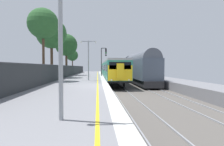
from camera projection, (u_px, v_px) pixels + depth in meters
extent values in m
cube|color=gray|center=(74.00, 91.00, 17.10)|extent=(6.40, 110.00, 1.00)
cube|color=silver|center=(106.00, 85.00, 17.30)|extent=(0.60, 110.00, 0.01)
cube|color=yellow|center=(98.00, 85.00, 17.24)|extent=(0.12, 110.00, 0.01)
cube|color=#56514C|center=(168.00, 97.00, 17.77)|extent=(11.00, 110.00, 0.20)
cube|color=slate|center=(203.00, 90.00, 18.01)|extent=(3.60, 110.00, 1.00)
cube|color=gray|center=(117.00, 96.00, 17.40)|extent=(0.07, 110.00, 0.08)
cube|color=gray|center=(132.00, 96.00, 17.51)|extent=(0.07, 110.00, 0.08)
cube|color=gray|center=(159.00, 95.00, 17.70)|extent=(0.07, 110.00, 0.08)
cube|color=gray|center=(174.00, 95.00, 17.81)|extent=(0.07, 110.00, 0.08)
cube|color=#2D846B|center=(113.00, 69.00, 30.98)|extent=(2.80, 20.67, 2.30)
cube|color=black|center=(113.00, 77.00, 31.02)|extent=(2.64, 20.07, 0.25)
cube|color=#999E9E|center=(113.00, 62.00, 30.94)|extent=(2.68, 20.67, 0.24)
cube|color=black|center=(104.00, 68.00, 30.86)|extent=(0.02, 19.07, 0.84)
cube|color=teal|center=(105.00, 71.00, 25.72)|extent=(0.03, 1.10, 1.90)
cube|color=teal|center=(103.00, 70.00, 36.02)|extent=(0.03, 1.10, 1.90)
cylinder|color=black|center=(111.00, 85.00, 23.26)|extent=(0.12, 0.84, 0.84)
cylinder|color=black|center=(124.00, 85.00, 23.38)|extent=(0.12, 0.84, 0.84)
cylinder|color=black|center=(106.00, 78.00, 38.68)|extent=(0.12, 0.84, 0.84)
cylinder|color=black|center=(114.00, 78.00, 38.80)|extent=(0.12, 0.84, 0.84)
cube|color=#2D846B|center=(107.00, 68.00, 52.17)|extent=(2.80, 20.67, 2.30)
cube|color=black|center=(107.00, 73.00, 52.21)|extent=(2.64, 20.07, 0.25)
cube|color=#999E9E|center=(107.00, 64.00, 52.13)|extent=(2.68, 20.67, 0.24)
cube|color=black|center=(101.00, 67.00, 52.06)|extent=(0.02, 19.07, 0.84)
cube|color=teal|center=(102.00, 69.00, 46.92)|extent=(0.03, 1.10, 1.90)
cube|color=teal|center=(101.00, 69.00, 57.22)|extent=(0.03, 1.10, 1.90)
cylinder|color=black|center=(105.00, 76.00, 44.46)|extent=(0.12, 0.84, 0.84)
cylinder|color=black|center=(111.00, 76.00, 44.58)|extent=(0.12, 0.84, 0.84)
cylinder|color=black|center=(103.00, 74.00, 59.88)|extent=(0.12, 0.84, 0.84)
cylinder|color=black|center=(108.00, 74.00, 60.00)|extent=(0.12, 0.84, 0.84)
cube|color=yellow|center=(120.00, 73.00, 20.72)|extent=(2.70, 0.10, 1.70)
cube|color=black|center=(120.00, 66.00, 20.69)|extent=(2.40, 0.08, 0.80)
cube|color=yellow|center=(120.00, 72.00, 20.58)|extent=(0.80, 0.24, 1.80)
cylinder|color=white|center=(111.00, 80.00, 20.62)|extent=(0.18, 0.06, 0.18)
cylinder|color=white|center=(129.00, 80.00, 20.76)|extent=(0.18, 0.06, 0.18)
cylinder|color=black|center=(120.00, 82.00, 20.47)|extent=(0.20, 0.35, 0.20)
cube|color=black|center=(107.00, 63.00, 52.12)|extent=(0.60, 0.90, 0.20)
cube|color=#232326|center=(140.00, 80.00, 28.90)|extent=(2.30, 14.57, 0.79)
cube|color=#4C5666|center=(140.00, 69.00, 28.84)|extent=(2.60, 13.77, 2.70)
cylinder|color=#515660|center=(140.00, 60.00, 28.80)|extent=(2.39, 13.37, 2.39)
cylinder|color=black|center=(143.00, 84.00, 23.58)|extent=(0.12, 0.84, 0.84)
cylinder|color=black|center=(156.00, 84.00, 23.69)|extent=(0.12, 0.84, 0.84)
cylinder|color=black|center=(129.00, 79.00, 34.11)|extent=(0.12, 0.84, 0.84)
cylinder|color=black|center=(138.00, 79.00, 34.23)|extent=(0.12, 0.84, 0.84)
cube|color=#232326|center=(125.00, 76.00, 44.21)|extent=(2.30, 14.57, 0.79)
cube|color=#4C5666|center=(125.00, 68.00, 44.16)|extent=(2.60, 13.77, 2.70)
cylinder|color=#515660|center=(125.00, 63.00, 44.12)|extent=(2.39, 13.37, 2.39)
cylinder|color=black|center=(125.00, 78.00, 38.89)|extent=(0.12, 0.84, 0.84)
cylinder|color=black|center=(133.00, 78.00, 39.01)|extent=(0.12, 0.84, 0.84)
cylinder|color=black|center=(120.00, 75.00, 49.43)|extent=(0.12, 0.84, 0.84)
cylinder|color=black|center=(125.00, 75.00, 49.54)|extent=(0.12, 0.84, 0.84)
cube|color=#232326|center=(118.00, 74.00, 59.53)|extent=(2.30, 14.57, 0.79)
cube|color=#4C5666|center=(118.00, 68.00, 59.48)|extent=(2.60, 13.77, 2.70)
cylinder|color=#515660|center=(118.00, 64.00, 59.43)|extent=(2.39, 13.37, 2.39)
cylinder|color=black|center=(118.00, 75.00, 54.21)|extent=(0.12, 0.84, 0.84)
cylinder|color=black|center=(123.00, 75.00, 54.33)|extent=(0.12, 0.84, 0.84)
cylinder|color=black|center=(114.00, 73.00, 64.74)|extent=(0.12, 0.84, 0.84)
cylinder|color=black|center=(119.00, 73.00, 64.86)|extent=(0.12, 0.84, 0.84)
cube|color=#232326|center=(114.00, 72.00, 74.85)|extent=(2.30, 14.57, 0.79)
cube|color=#4C5666|center=(114.00, 68.00, 74.79)|extent=(2.60, 13.77, 2.70)
cylinder|color=#515660|center=(114.00, 64.00, 74.75)|extent=(2.39, 13.37, 2.39)
cylinder|color=black|center=(113.00, 73.00, 69.53)|extent=(0.12, 0.84, 0.84)
cylinder|color=black|center=(117.00, 73.00, 69.64)|extent=(0.12, 0.84, 0.84)
cylinder|color=black|center=(111.00, 72.00, 80.06)|extent=(0.12, 0.84, 0.84)
cylinder|color=black|center=(115.00, 72.00, 80.18)|extent=(0.12, 0.84, 0.84)
cylinder|color=#47474C|center=(101.00, 62.00, 35.38)|extent=(0.18, 0.18, 5.17)
cube|color=#47474C|center=(104.00, 48.00, 35.34)|extent=(0.90, 0.12, 0.12)
cube|color=black|center=(106.00, 51.00, 35.38)|extent=(0.28, 0.20, 1.00)
cylinder|color=black|center=(106.00, 49.00, 35.25)|extent=(0.16, 0.04, 0.16)
cylinder|color=black|center=(106.00, 51.00, 35.26)|extent=(0.16, 0.04, 0.16)
cylinder|color=#19D83F|center=(106.00, 53.00, 35.27)|extent=(0.16, 0.04, 0.16)
cube|color=black|center=(106.00, 55.00, 35.41)|extent=(0.32, 0.16, 0.24)
cylinder|color=#93999E|center=(60.00, 33.00, 5.91)|extent=(0.14, 0.14, 5.48)
cylinder|color=#93999E|center=(88.00, 60.00, 23.89)|extent=(0.14, 0.14, 4.98)
cube|color=#93999E|center=(92.00, 41.00, 23.85)|extent=(0.90, 0.08, 0.08)
cylinder|color=silver|center=(96.00, 42.00, 23.88)|extent=(0.20, 0.20, 0.18)
cube|color=#93999E|center=(85.00, 41.00, 23.78)|extent=(0.90, 0.08, 0.08)
cylinder|color=silver|center=(81.00, 42.00, 23.75)|extent=(0.20, 0.20, 0.18)
cube|color=#282B2D|center=(40.00, 75.00, 16.83)|extent=(0.03, 99.00, 1.91)
cube|color=#38383D|center=(40.00, 64.00, 16.80)|extent=(0.06, 99.00, 0.06)
cylinder|color=#38383D|center=(40.00, 75.00, 16.83)|extent=(0.07, 0.07, 1.91)
cylinder|color=#38383D|center=(64.00, 72.00, 28.48)|extent=(0.07, 0.07, 1.91)
cylinder|color=#38383D|center=(73.00, 70.00, 40.13)|extent=(0.07, 0.07, 1.91)
cylinder|color=#38383D|center=(79.00, 70.00, 51.78)|extent=(0.07, 0.07, 1.91)
cylinder|color=#38383D|center=(82.00, 69.00, 63.42)|extent=(0.07, 0.07, 1.91)
cylinder|color=#473323|center=(72.00, 66.00, 54.16)|extent=(0.28, 0.28, 4.12)
sphere|color=#234C23|center=(72.00, 55.00, 54.07)|extent=(3.19, 3.19, 3.19)
sphere|color=#234C23|center=(70.00, 57.00, 53.77)|extent=(1.95, 1.95, 1.95)
cylinder|color=#473323|center=(43.00, 57.00, 22.16)|extent=(0.29, 0.29, 5.74)
sphere|color=#285628|center=(43.00, 24.00, 22.04)|extent=(3.54, 3.54, 3.54)
sphere|color=#285628|center=(42.00, 28.00, 22.41)|extent=(2.00, 2.00, 2.00)
cylinder|color=#473323|center=(52.00, 60.00, 29.56)|extent=(0.41, 0.41, 5.59)
sphere|color=#285628|center=(51.00, 33.00, 29.43)|extent=(4.65, 4.65, 4.65)
sphere|color=#285628|center=(51.00, 38.00, 29.90)|extent=(3.38, 3.38, 3.38)
cylinder|color=#473323|center=(66.00, 63.00, 38.49)|extent=(0.43, 0.43, 4.91)
sphere|color=#234C23|center=(66.00, 45.00, 38.38)|extent=(4.44, 4.44, 4.44)
sphere|color=#234C23|center=(68.00, 48.00, 38.92)|extent=(2.66, 2.66, 2.66)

